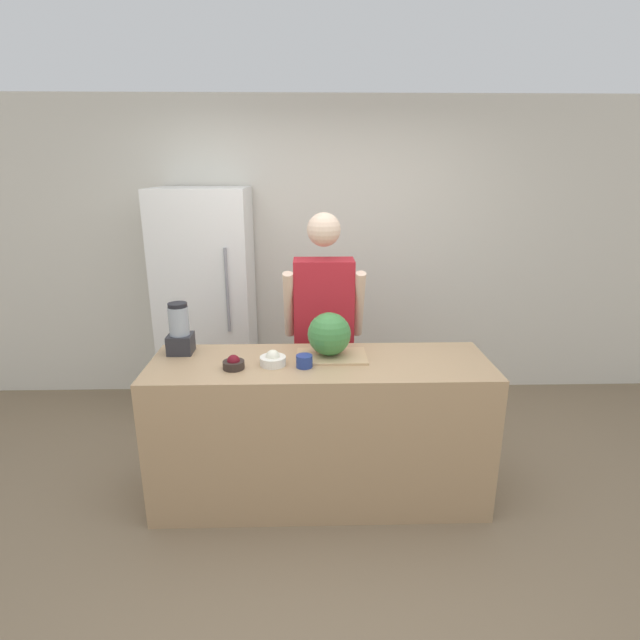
{
  "coord_description": "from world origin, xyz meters",
  "views": [
    {
      "loc": [
        -0.07,
        -2.45,
        2.03
      ],
      "look_at": [
        0.0,
        0.35,
        1.17
      ],
      "focal_mm": 28.0,
      "sensor_mm": 36.0,
      "label": 1
    }
  ],
  "objects": [
    {
      "name": "counter_island",
      "position": [
        0.0,
        0.32,
        0.46
      ],
      "size": [
        2.04,
        0.64,
        0.92
      ],
      "color": "tan",
      "rests_on": "ground_plane"
    },
    {
      "name": "watermelon",
      "position": [
        0.06,
        0.4,
        1.06
      ],
      "size": [
        0.26,
        0.26,
        0.26
      ],
      "color": "#3D7F3D",
      "rests_on": "cutting_board"
    },
    {
      "name": "refrigerator",
      "position": [
        -0.91,
        1.6,
        0.94
      ],
      "size": [
        0.75,
        0.66,
        1.87
      ],
      "color": "white",
      "rests_on": "ground_plane"
    },
    {
      "name": "bowl_cream",
      "position": [
        -0.28,
        0.27,
        0.95
      ],
      "size": [
        0.15,
        0.15,
        0.09
      ],
      "color": "white",
      "rests_on": "counter_island"
    },
    {
      "name": "person",
      "position": [
        0.04,
        0.89,
        0.9
      ],
      "size": [
        0.55,
        0.27,
        1.74
      ],
      "color": "#4C608C",
      "rests_on": "ground_plane"
    },
    {
      "name": "cutting_board",
      "position": [
        0.07,
        0.39,
        0.92
      ],
      "size": [
        0.42,
        0.27,
        0.01
      ],
      "color": "tan",
      "rests_on": "counter_island"
    },
    {
      "name": "bowl_cherries",
      "position": [
        -0.5,
        0.22,
        0.95
      ],
      "size": [
        0.12,
        0.12,
        0.08
      ],
      "color": "#2D231E",
      "rests_on": "counter_island"
    },
    {
      "name": "wall_back",
      "position": [
        0.0,
        1.97,
        1.3
      ],
      "size": [
        8.0,
        0.06,
        2.6
      ],
      "color": "silver",
      "rests_on": "ground_plane"
    },
    {
      "name": "bowl_small_blue",
      "position": [
        -0.09,
        0.24,
        0.95
      ],
      "size": [
        0.1,
        0.1,
        0.07
      ],
      "color": "navy",
      "rests_on": "counter_island"
    },
    {
      "name": "blender",
      "position": [
        -0.86,
        0.49,
        1.06
      ],
      "size": [
        0.15,
        0.15,
        0.32
      ],
      "color": "#28282D",
      "rests_on": "counter_island"
    },
    {
      "name": "ground_plane",
      "position": [
        0.0,
        0.0,
        0.0
      ],
      "size": [
        14.0,
        14.0,
        0.0
      ],
      "primitive_type": "plane",
      "color": "#7F6B51"
    }
  ]
}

